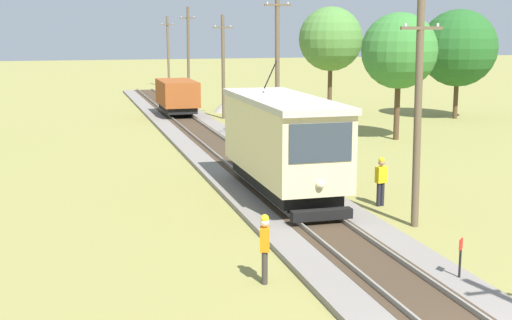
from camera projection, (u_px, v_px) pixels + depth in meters
name	position (u px, v px, depth m)	size (l,w,h in m)	color
red_tram	(283.00, 141.00, 25.86)	(2.60, 8.54, 4.79)	beige
freight_car	(177.00, 96.00, 49.50)	(2.40, 5.20, 2.31)	#93471E
utility_pole_near_tram	(418.00, 113.00, 22.12)	(1.40, 0.43, 7.16)	brown
utility_pole_mid	(277.00, 66.00, 36.39)	(1.40, 0.43, 8.45)	brown
utility_pole_far	(223.00, 66.00, 48.69)	(1.40, 0.40, 7.15)	brown
utility_pole_distant	(188.00, 52.00, 61.92)	(1.40, 0.61, 8.05)	brown
utility_pole_horizon	(168.00, 51.00, 73.71)	(1.40, 0.62, 7.43)	brown
trackside_signal_marker	(460.00, 259.00, 17.48)	(0.21, 0.21, 1.18)	black
gravel_pile	(228.00, 104.00, 53.14)	(2.27, 2.27, 1.16)	#9E998E
track_worker	(265.00, 245.00, 17.50)	(0.34, 0.43, 1.78)	#38332D
second_worker	(381.00, 179.00, 25.10)	(0.42, 0.31, 1.78)	black
tree_right_near	(458.00, 48.00, 48.41)	(5.30, 5.30, 7.55)	#4C3823
tree_left_far	(399.00, 51.00, 39.22)	(4.26, 4.26, 7.15)	#4C3823
tree_right_far	(331.00, 39.00, 50.50)	(4.60, 4.60, 7.78)	#4C3823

